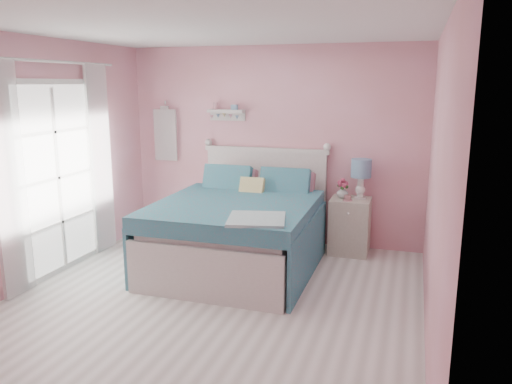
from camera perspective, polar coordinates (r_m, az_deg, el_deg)
The scene contains 13 objects.
floor at distance 4.99m, azimuth -5.51°, elevation -12.79°, with size 4.50×4.50×0.00m, color beige.
room_shell at distance 4.55m, azimuth -5.92°, elevation 5.60°, with size 4.50×4.50×4.50m.
bed at distance 5.86m, azimuth -1.85°, elevation -4.47°, with size 1.75×2.21×1.28m.
nightstand at distance 6.42m, azimuth 10.67°, elevation -3.82°, with size 0.49×0.48×0.70m.
table_lamp at distance 6.30m, azimuth 11.92°, elevation 2.33°, with size 0.25×0.25×0.50m.
vase at distance 6.34m, azimuth 9.85°, elevation -0.03°, with size 0.14×0.14×0.15m, color silver.
teacup at distance 6.22m, azimuth 10.42°, elevation -0.67°, with size 0.09×0.09×0.07m, color #C78589.
roses at distance 6.31m, azimuth 9.86°, elevation 0.98°, with size 0.14×0.11×0.12m.
wall_shelf at distance 6.80m, azimuth -3.39°, elevation 9.09°, with size 0.50×0.15×0.25m.
hanging_dress at distance 7.19m, azimuth -10.30°, elevation 6.42°, with size 0.34×0.03×0.72m, color white.
french_door at distance 6.00m, azimuth -21.74°, elevation 1.47°, with size 0.04×1.32×2.16m.
curtain_near at distance 5.40m, azimuth -26.37°, elevation 1.10°, with size 0.04×0.40×2.32m, color white.
curtain_far at distance 6.54m, azimuth -17.36°, elevation 3.55°, with size 0.04×0.40×2.32m, color white.
Camera 1 is at (1.81, -4.14, 2.11)m, focal length 35.00 mm.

